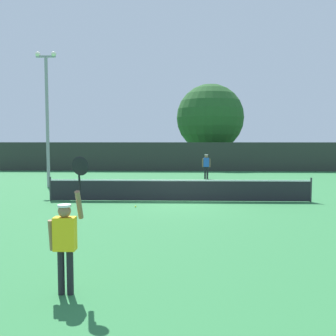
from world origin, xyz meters
The scene contains 10 objects.
ground_plane centered at (0.00, 0.00, 0.00)m, with size 120.00×120.00×0.00m, color #2D723D.
tennis_net centered at (0.00, 0.00, 0.51)m, with size 11.63×0.08×1.07m.
perimeter_fence centered at (0.00, 16.28, 1.24)m, with size 32.93×0.12×2.48m, color #2D332D.
player_serving centered at (-1.98, -10.33, 1.07)m, with size 0.68×0.39×2.45m.
player_receiving centered at (1.85, 9.72, 1.04)m, with size 0.57×0.25×1.69m.
tennis_ball centered at (-1.77, -1.59, 0.03)m, with size 0.07×0.07×0.07m, color #CCE033.
light_pole centered at (-7.51, 4.81, 4.38)m, with size 1.18×0.28×7.65m.
large_tree centered at (2.99, 21.28, 4.85)m, with size 6.60×6.60×8.16m.
parked_car_near centered at (-8.40, 22.24, 0.78)m, with size 2.29×4.36×1.69m.
parked_car_mid centered at (10.03, 21.67, 0.78)m, with size 2.43×4.41×1.69m.
Camera 1 is at (0.03, -16.92, 2.75)m, focal length 41.14 mm.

